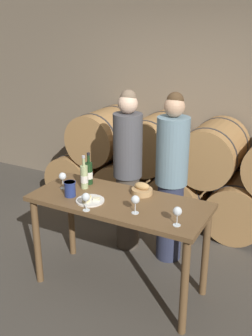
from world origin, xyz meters
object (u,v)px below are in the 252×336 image
at_px(wine_glass_far_left, 63,177).
at_px(person_left, 128,170).
at_px(blue_crock, 70,188).
at_px(cheese_plate, 90,200).
at_px(person_right, 171,178).
at_px(wine_glass_left, 86,198).
at_px(wine_bottle_red, 89,173).
at_px(wine_glass_right, 177,212).
at_px(wine_glass_center, 135,200).
at_px(tasting_table, 119,214).
at_px(wine_bottle_white, 84,177).
at_px(bread_basket, 142,190).

bearing_deg(wine_glass_far_left, person_left, 66.82).
bearing_deg(blue_crock, cheese_plate, -2.53).
bearing_deg(person_right, wine_glass_left, -109.54).
bearing_deg(person_right, wine_glass_far_left, -138.10).
xyz_separation_m(wine_bottle_red, wine_glass_right, (1.02, -0.37, 0.00)).
xyz_separation_m(wine_glass_left, wine_glass_center, (0.37, 0.14, 0.00)).
bearing_deg(blue_crock, person_left, 80.09).
xyz_separation_m(tasting_table, wine_glass_far_left, (-0.58, -0.02, 0.25)).
height_order(person_right, wine_bottle_white, person_right).
xyz_separation_m(wine_bottle_red, wine_bottle_white, (0.02, -0.10, 0.00)).
xyz_separation_m(wine_glass_far_left, wine_glass_right, (1.18, -0.17, 0.00)).
bearing_deg(wine_glass_right, cheese_plate, 176.38).
bearing_deg(wine_glass_far_left, blue_crock, -35.07).
height_order(wine_bottle_white, wine_glass_far_left, wine_bottle_white).
xyz_separation_m(cheese_plate, wine_glass_right, (0.80, -0.05, 0.10)).
bearing_deg(wine_bottle_red, tasting_table, -23.96).
xyz_separation_m(wine_bottle_white, wine_glass_right, (1.00, -0.27, 0.00)).
bearing_deg(wine_glass_center, blue_crock, 177.79).
xyz_separation_m(blue_crock, wine_glass_left, (0.28, -0.17, 0.04)).
distance_m(wine_glass_left, wine_glass_center, 0.40).
distance_m(person_right, blue_crock, 1.03).
height_order(tasting_table, wine_bottle_white, wine_bottle_white).
relative_size(person_left, blue_crock, 12.70).
xyz_separation_m(person_left, wine_glass_center, (0.51, -0.84, 0.12)).
height_order(tasting_table, person_left, person_left).
xyz_separation_m(person_right, cheese_plate, (-0.41, -0.83, 0.01)).
xyz_separation_m(person_left, cheese_plate, (0.07, -0.83, 0.01)).
relative_size(tasting_table, wine_bottle_white, 4.96).
bearing_deg(wine_bottle_red, wine_bottle_white, -81.13).
xyz_separation_m(blue_crock, wine_glass_right, (1.02, -0.06, 0.04)).
height_order(wine_bottle_white, blue_crock, wine_bottle_white).
bearing_deg(wine_bottle_red, wine_glass_right, -20.14).
xyz_separation_m(cheese_plate, wine_glass_center, (0.44, -0.02, 0.10)).
height_order(blue_crock, wine_glass_far_left, wine_glass_far_left).
distance_m(person_left, person_right, 0.48).
distance_m(wine_bottle_white, wine_glass_center, 0.68).
distance_m(blue_crock, wine_glass_far_left, 0.20).
xyz_separation_m(cheese_plate, wine_glass_left, (0.06, -0.16, 0.10)).
bearing_deg(person_right, bread_basket, -100.35).
bearing_deg(person_right, wine_glass_center, -88.44).
relative_size(person_right, bread_basket, 9.27).
distance_m(blue_crock, wine_glass_center, 0.65).
height_order(tasting_table, wine_glass_far_left, wine_glass_far_left).
relative_size(person_right, wine_glass_left, 11.32).
xyz_separation_m(wine_bottle_red, bread_basket, (0.54, 0.02, -0.07)).
bearing_deg(wine_bottle_white, person_right, 44.65).
height_order(person_right, wine_glass_right, person_right).
distance_m(person_left, wine_glass_far_left, 0.78).
relative_size(wine_glass_center, wine_glass_right, 1.00).
height_order(cheese_plate, wine_glass_center, wine_glass_center).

